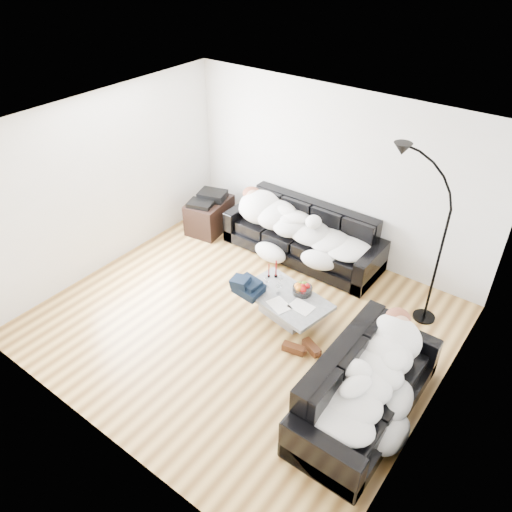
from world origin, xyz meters
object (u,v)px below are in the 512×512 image
Objects in this scene: sleeper_back at (302,223)px; sofa_right at (367,386)px; sleeper_right at (370,372)px; wine_glass_c at (279,288)px; av_cabinet at (210,215)px; wine_glass_a at (281,280)px; candle_right at (276,269)px; shoes at (302,348)px; stereo at (209,198)px; sofa_back at (303,233)px; candle_left at (269,271)px; fruit_bowl at (302,288)px; coffee_table at (285,306)px; wine_glass_b at (267,283)px; floor_lamp at (439,255)px.

sofa_right is at bearing -43.96° from sleeper_back.
sleeper_right is 1.86m from wine_glass_c.
sleeper_right reaches higher than av_cabinet.
av_cabinet is (-2.11, 0.94, -0.15)m from wine_glass_a.
shoes is (0.89, -0.68, -0.42)m from candle_right.
wine_glass_c is 0.41× the size of stereo.
av_cabinet is at bearing 64.11° from sleeper_right.
candle_right is 2.12m from stereo.
sofa_back is 1.12m from candle_right.
stereo is at bearing 152.27° from shoes.
sofa_right is 4.19× the size of shoes.
fruit_bowl is at bearing -2.24° from candle_left.
sleeper_back reaches higher than av_cabinet.
coffee_table reaches higher than shoes.
candle_left is at bearing 119.08° from wine_glass_b.
candle_left is (-1.99, 1.00, 0.04)m from sofa_right.
candle_left is (-0.11, 0.20, 0.03)m from wine_glass_b.
sleeper_back is 2.15m from shoes.
wine_glass_c is 0.67× the size of candle_right.
fruit_bowl is at bearing 54.29° from coffee_table.
shoes is 1.10× the size of stereo.
sleeper_right is (2.17, -2.09, -0.00)m from sleeper_back.
wine_glass_c reaches higher than coffee_table.
sofa_back is at bearing 122.38° from fruit_bowl.
sleeper_right is at bearing -26.54° from candle_left.
floor_lamp is at bearing 34.42° from wine_glass_c.
sleeper_back is 1.51m from coffee_table.
fruit_bowl reaches higher than shoes.
wine_glass_a is at bearing -13.32° from candle_left.
stereo is (-3.87, 1.88, 0.20)m from sofa_right.
candle_left is at bearing 166.68° from wine_glass_a.
sofa_right is at bearing 0.00° from sleeper_right.
candle_left is 0.44× the size of shoes.
sleeper_back reaches higher than sofa_right.
wine_glass_c is 0.39m from candle_left.
sleeper_back is (-2.17, 2.09, 0.22)m from sofa_right.
wine_glass_a is 0.91× the size of wine_glass_c.
wine_glass_b is (-0.32, 0.01, 0.25)m from coffee_table.
sleeper_right is 9.65× the size of wine_glass_c.
fruit_bowl is (0.74, -1.17, 0.01)m from sofa_back.
floor_lamp reaches higher than candle_left.
coffee_table is at bearing 63.33° from sofa_right.
sofa_right reaches higher than av_cabinet.
candle_right is 1.20m from shoes.
sofa_right is 1.17× the size of sleeper_right.
fruit_bowl is at bearing 38.87° from wine_glass_c.
sleeper_back is (0.00, -0.05, 0.22)m from sofa_back.
sofa_right is at bearing -28.87° from candle_right.
candle_left is at bearing -141.63° from candle_right.
candle_left reaches higher than wine_glass_a.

